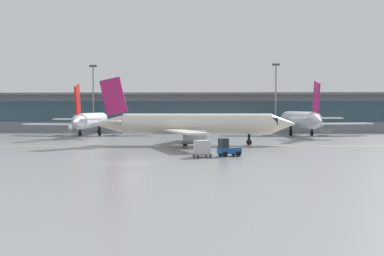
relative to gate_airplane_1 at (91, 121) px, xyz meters
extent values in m
plane|color=gray|center=(17.36, -55.17, -3.07)|extent=(400.00, 400.00, 0.00)
cube|color=yellow|center=(23.28, -30.25, -3.06)|extent=(109.91, 5.13, 0.01)
cube|color=#8C939E|center=(17.36, 24.81, 1.43)|extent=(192.06, 8.00, 9.00)
cube|color=#385666|center=(17.36, 20.73, 1.88)|extent=(184.38, 0.16, 5.04)
cube|color=slate|center=(17.36, 23.31, 6.23)|extent=(199.74, 11.00, 0.60)
cylinder|color=white|center=(-0.01, 0.40, 0.10)|extent=(3.75, 22.24, 3.08)
cone|color=white|center=(-0.41, 13.31, 0.10)|extent=(3.03, 3.78, 2.92)
cube|color=black|center=(-0.33, 10.85, 0.49)|extent=(2.48, 2.84, 1.08)
cone|color=white|center=(0.40, -13.14, 0.10)|extent=(2.76, 5.00, 2.62)
cube|color=white|center=(-7.83, -1.65, -0.75)|extent=(12.99, 5.94, 0.25)
cylinder|color=#999EA3|center=(-5.34, -0.22, -1.60)|extent=(2.00, 3.31, 1.90)
cube|color=white|center=(7.91, -1.17, -0.75)|extent=(12.95, 6.63, 0.25)
cylinder|color=#999EA3|center=(5.34, 0.11, -1.60)|extent=(2.00, 3.31, 1.90)
cube|color=red|center=(0.37, -12.15, 4.26)|extent=(0.45, 4.16, 5.79)
cube|color=white|center=(-1.90, -11.86, 0.56)|extent=(4.59, 2.31, 0.22)
cube|color=white|center=(2.62, -11.72, 0.56)|extent=(4.59, 2.31, 0.22)
cylinder|color=black|center=(-0.25, 8.15, -2.25)|extent=(0.40, 0.40, 1.63)
cylinder|color=black|center=(-0.25, 8.15, -2.66)|extent=(0.52, 0.83, 0.81)
cylinder|color=black|center=(-2.04, -1.48, -2.25)|extent=(0.40, 0.40, 1.63)
cylinder|color=black|center=(-2.04, -1.48, -2.66)|extent=(0.52, 0.83, 0.81)
cylinder|color=black|center=(2.12, -1.35, -2.25)|extent=(0.40, 0.40, 1.63)
cylinder|color=black|center=(2.12, -1.35, -2.66)|extent=(0.52, 0.83, 0.81)
cylinder|color=silver|center=(43.97, 1.94, 0.30)|extent=(4.72, 23.69, 3.27)
cone|color=silver|center=(43.12, 15.64, 0.30)|extent=(3.34, 4.11, 3.11)
cube|color=black|center=(43.28, 13.03, 0.71)|extent=(2.73, 3.09, 1.14)
cone|color=silver|center=(44.86, -12.41, 0.30)|extent=(3.10, 5.39, 2.78)
cube|color=silver|center=(35.74, -0.50, -0.60)|extent=(13.81, 5.92, 0.27)
cylinder|color=#999EA3|center=(38.34, 1.11, -1.51)|extent=(2.23, 3.58, 2.02)
cube|color=silver|center=(52.43, 0.54, -0.60)|extent=(13.71, 7.41, 0.27)
cylinder|color=#999EA3|center=(49.66, 1.81, -1.51)|extent=(2.23, 3.58, 2.02)
cube|color=#B21E66|center=(44.79, -11.37, 4.72)|extent=(0.62, 4.42, 6.15)
cube|color=silver|center=(42.37, -11.14, 0.79)|extent=(4.94, 2.60, 0.23)
cube|color=silver|center=(47.17, -10.84, 0.79)|extent=(4.94, 2.60, 0.23)
cylinder|color=black|center=(43.46, 10.16, -2.20)|extent=(0.42, 0.42, 1.73)
cylinder|color=black|center=(43.46, 10.16, -2.63)|extent=(0.58, 0.90, 0.87)
cylinder|color=black|center=(41.88, -0.12, -2.20)|extent=(0.42, 0.42, 1.73)
cylinder|color=black|center=(41.88, -0.12, -2.63)|extent=(0.58, 0.90, 0.87)
cylinder|color=black|center=(46.29, 0.16, -2.20)|extent=(0.42, 0.42, 1.73)
cylinder|color=black|center=(46.29, 0.16, -2.63)|extent=(0.58, 0.90, 0.87)
cylinder|color=silver|center=(23.28, -28.25, 0.18)|extent=(22.84, 4.14, 3.16)
cone|color=silver|center=(36.53, -27.67, 0.18)|extent=(3.91, 3.16, 3.00)
cube|color=black|center=(34.00, -27.78, 0.58)|extent=(2.95, 2.58, 1.10)
cone|color=silver|center=(9.41, -28.85, 0.18)|extent=(5.16, 2.90, 2.68)
cube|color=silver|center=(21.08, -20.26, -0.69)|extent=(5.93, 13.33, 0.26)
cylinder|color=#999EA3|center=(22.58, -22.80, -1.56)|extent=(3.42, 2.09, 1.95)
cube|color=silver|center=(21.78, -36.40, -0.69)|extent=(6.95, 13.27, 0.26)
cylinder|color=#999EA3|center=(23.06, -33.74, -1.56)|extent=(3.42, 2.09, 1.95)
cube|color=#B21E66|center=(10.42, -28.81, 4.45)|extent=(4.27, 0.52, 5.94)
cube|color=silver|center=(10.69, -26.47, 0.66)|extent=(2.43, 4.73, 0.22)
cube|color=silver|center=(10.89, -31.11, 0.66)|extent=(2.43, 4.73, 0.22)
cylinder|color=black|center=(31.23, -27.90, -2.23)|extent=(0.41, 0.41, 1.67)
cylinder|color=black|center=(31.23, -27.90, -2.65)|extent=(0.86, 0.55, 0.84)
cylinder|color=black|center=(21.33, -26.20, -2.23)|extent=(0.41, 0.41, 1.67)
cylinder|color=black|center=(21.33, -26.20, -2.65)|extent=(0.86, 0.55, 0.84)
cylinder|color=black|center=(21.52, -30.46, -2.23)|extent=(0.41, 0.41, 1.67)
cylinder|color=black|center=(21.52, -30.46, -2.65)|extent=(0.86, 0.55, 0.84)
cube|color=#194C8C|center=(27.58, -46.60, -2.42)|extent=(2.93, 2.25, 0.70)
cube|color=#1E2328|center=(26.88, -46.87, -1.52)|extent=(1.29, 1.48, 1.10)
cylinder|color=black|center=(28.12, -45.64, -2.77)|extent=(0.64, 0.42, 0.60)
cylinder|color=black|center=(28.63, -46.94, -2.77)|extent=(0.64, 0.42, 0.60)
cylinder|color=black|center=(26.53, -46.25, -2.77)|extent=(0.64, 0.42, 0.60)
cylinder|color=black|center=(27.04, -47.56, -2.77)|extent=(0.64, 0.42, 0.60)
cube|color=#595B60|center=(24.40, -47.83, -2.79)|extent=(2.54, 2.25, 0.12)
cube|color=silver|center=(24.40, -47.83, -1.93)|extent=(2.03, 1.98, 1.60)
cylinder|color=black|center=(24.85, -46.91, -2.96)|extent=(0.24, 0.17, 0.22)
cylinder|color=black|center=(25.35, -48.21, -2.96)|extent=(0.24, 0.17, 0.22)
cylinder|color=black|center=(23.45, -47.45, -2.96)|extent=(0.24, 0.17, 0.22)
cylinder|color=black|center=(23.95, -48.76, -2.96)|extent=(0.24, 0.17, 0.22)
cylinder|color=gray|center=(-3.69, 17.54, 4.85)|extent=(0.36, 0.36, 15.83)
cube|color=#3F3F42|center=(-3.69, 17.54, 13.01)|extent=(1.80, 0.30, 0.50)
cylinder|color=gray|center=(40.65, 15.35, 4.85)|extent=(0.36, 0.36, 15.83)
cube|color=#3F3F42|center=(40.65, 15.35, 13.02)|extent=(1.80, 0.30, 0.50)
camera|label=1|loc=(25.59, -105.90, 2.46)|focal=47.39mm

